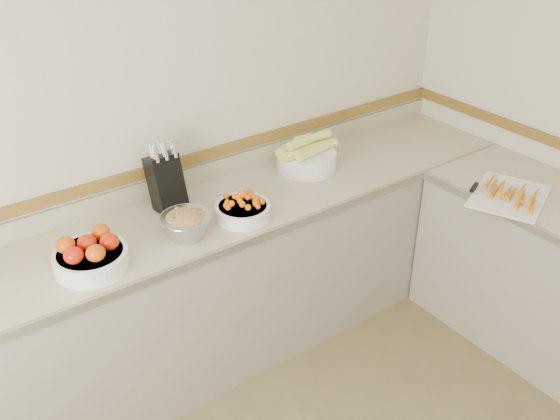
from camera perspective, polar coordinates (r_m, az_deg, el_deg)
back_wall at (r=3.16m, az=-12.26°, el=7.66°), size 4.00×0.00×4.00m
counter_back at (r=3.33m, az=-8.28°, el=-7.62°), size 4.00×0.65×1.08m
knife_block at (r=3.14m, az=-10.41°, el=2.63°), size 0.16×0.19×0.36m
tomato_bowl at (r=2.80m, az=-16.94°, el=-4.00°), size 0.32×0.32×0.16m
cherry_tomato_bowl at (r=3.05m, az=-3.40°, el=0.13°), size 0.27×0.27×0.15m
corn_bowl at (r=3.52m, az=2.45°, el=4.95°), size 0.37×0.34×0.20m
rhubarb_bowl at (r=2.91m, az=-8.56°, el=-1.28°), size 0.25×0.25×0.14m
cutting_board at (r=3.45m, az=20.28°, el=1.36°), size 0.54×0.49×0.06m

